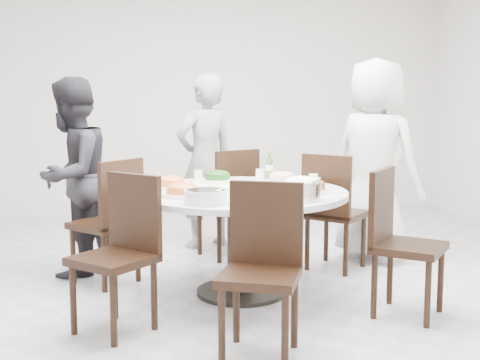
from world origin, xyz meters
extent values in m
cube|color=#B0B1B5|center=(0.00, 0.00, 0.00)|extent=(6.00, 6.00, 0.01)
cube|color=silver|center=(0.00, 3.00, 1.40)|extent=(6.00, 0.01, 2.80)
cube|color=silver|center=(0.00, -3.00, 1.40)|extent=(6.00, 0.01, 2.80)
cylinder|color=white|center=(0.06, -0.23, 0.38)|extent=(1.50, 1.50, 0.75)
cube|color=black|center=(0.94, 0.32, 0.47)|extent=(0.59, 0.59, 0.95)
cube|color=black|center=(0.11, 0.85, 0.47)|extent=(0.55, 0.55, 0.95)
cube|color=black|center=(-0.90, 0.20, 0.47)|extent=(0.59, 0.59, 0.95)
cube|color=black|center=(-0.82, -0.85, 0.47)|extent=(0.59, 0.59, 0.95)
cube|color=black|center=(-0.02, -1.35, 0.47)|extent=(0.55, 0.55, 0.95)
cube|color=black|center=(1.06, -0.85, 0.47)|extent=(0.59, 0.59, 0.95)
imported|color=silver|center=(1.35, 0.55, 0.86)|extent=(0.94, 1.00, 1.71)
imported|color=black|center=(-0.03, 1.24, 0.80)|extent=(0.69, 0.59, 1.59)
imported|color=black|center=(-1.16, 0.51, 0.78)|extent=(0.85, 0.93, 1.55)
cylinder|color=white|center=(-0.05, 0.21, 0.78)|extent=(0.25, 0.25, 0.06)
cylinder|color=white|center=(0.42, 0.06, 0.78)|extent=(0.25, 0.25, 0.07)
cylinder|color=white|center=(-0.42, -0.05, 0.79)|extent=(0.26, 0.26, 0.07)
cylinder|color=white|center=(0.51, -0.39, 0.79)|extent=(0.29, 0.29, 0.07)
cylinder|color=white|center=(-0.37, -0.42, 0.78)|extent=(0.27, 0.27, 0.07)
cylinder|color=silver|center=(0.39, -0.66, 0.81)|extent=(0.26, 0.26, 0.11)
cylinder|color=white|center=(-0.24, -0.69, 0.79)|extent=(0.28, 0.28, 0.09)
cylinder|color=#2F6628|center=(0.38, 0.33, 0.86)|extent=(0.06, 0.06, 0.21)
cylinder|color=white|center=(0.08, 0.39, 0.79)|extent=(0.07, 0.07, 0.08)
camera|label=1|loc=(-0.69, -4.82, 1.48)|focal=50.00mm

